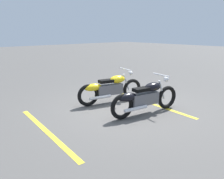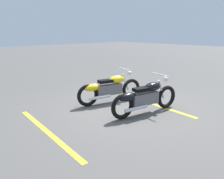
% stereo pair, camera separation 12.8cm
% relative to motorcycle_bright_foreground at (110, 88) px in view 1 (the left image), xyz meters
% --- Properties ---
extents(ground_plane, '(60.00, 60.00, 0.00)m').
position_rel_motorcycle_bright_foreground_xyz_m(ground_plane, '(-0.03, 0.69, -0.46)').
color(ground_plane, '#514F4C').
extents(motorcycle_bright_foreground, '(2.20, 0.74, 1.04)m').
position_rel_motorcycle_bright_foreground_xyz_m(motorcycle_bright_foreground, '(0.00, 0.00, 0.00)').
color(motorcycle_bright_foreground, black).
rests_on(motorcycle_bright_foreground, ground).
extents(motorcycle_dark_foreground, '(2.21, 0.67, 1.04)m').
position_rel_motorcycle_bright_foreground_xyz_m(motorcycle_dark_foreground, '(-0.04, 1.37, 0.00)').
color(motorcycle_dark_foreground, black).
rests_on(motorcycle_dark_foreground, ground).
extents(parking_stripe_near, '(0.37, 3.20, 0.01)m').
position_rel_motorcycle_bright_foreground_xyz_m(parking_stripe_near, '(-0.89, 0.95, -0.46)').
color(parking_stripe_near, yellow).
rests_on(parking_stripe_near, ground).
extents(parking_stripe_mid, '(0.37, 3.20, 0.01)m').
position_rel_motorcycle_bright_foreground_xyz_m(parking_stripe_mid, '(2.44, 0.63, -0.46)').
color(parking_stripe_mid, yellow).
rests_on(parking_stripe_mid, ground).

